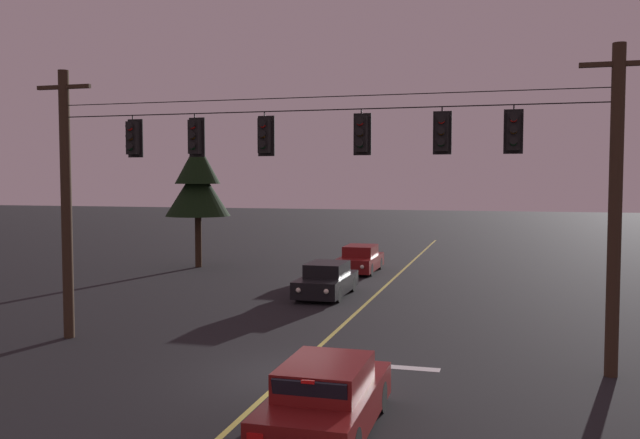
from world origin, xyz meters
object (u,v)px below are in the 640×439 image
at_px(car_oncoming_lead, 327,280).
at_px(traffic_light_centre, 264,135).
at_px(traffic_light_right_inner, 361,134).
at_px(traffic_light_rightmost, 442,132).
at_px(tree_verge_far, 198,183).
at_px(traffic_light_leftmost, 133,138).
at_px(car_oncoming_trailing, 360,260).
at_px(traffic_light_far_right, 513,131).
at_px(car_waiting_near_lane, 326,399).
at_px(traffic_light_left_inner, 195,137).

bearing_deg(car_oncoming_lead, traffic_light_centre, -86.13).
relative_size(traffic_light_centre, traffic_light_right_inner, 1.00).
relative_size(traffic_light_rightmost, tree_verge_far, 0.18).
distance_m(traffic_light_leftmost, car_oncoming_trailing, 17.79).
height_order(traffic_light_far_right, car_oncoming_trailing, traffic_light_far_right).
relative_size(traffic_light_far_right, car_oncoming_lead, 0.28).
distance_m(traffic_light_leftmost, car_oncoming_lead, 11.21).
xyz_separation_m(traffic_light_right_inner, car_oncoming_lead, (-3.35, 9.18, -5.41)).
relative_size(car_waiting_near_lane, car_oncoming_lead, 0.98).
distance_m(car_oncoming_lead, car_oncoming_trailing, 7.44).
bearing_deg(traffic_light_far_right, traffic_light_left_inner, 180.00).
height_order(traffic_light_far_right, car_waiting_near_lane, traffic_light_far_right).
distance_m(traffic_light_far_right, car_waiting_near_lane, 8.34).
relative_size(traffic_light_rightmost, traffic_light_far_right, 1.00).
distance_m(traffic_light_leftmost, traffic_light_centre, 4.08).
distance_m(traffic_light_rightmost, car_waiting_near_lane, 7.78).
relative_size(traffic_light_centre, car_oncoming_trailing, 0.28).
xyz_separation_m(traffic_light_leftmost, tree_verge_far, (-5.69, 16.19, -1.40)).
height_order(traffic_light_left_inner, traffic_light_far_right, same).
height_order(traffic_light_centre, traffic_light_far_right, same).
bearing_deg(car_oncoming_trailing, traffic_light_rightmost, -71.42).
distance_m(traffic_light_left_inner, tree_verge_far, 17.97).
relative_size(traffic_light_rightmost, car_oncoming_trailing, 0.28).
bearing_deg(car_waiting_near_lane, car_oncoming_trailing, 100.12).
distance_m(traffic_light_leftmost, car_waiting_near_lane, 10.51).
bearing_deg(tree_verge_far, car_oncoming_lead, -37.44).
relative_size(traffic_light_right_inner, car_oncoming_trailing, 0.28).
xyz_separation_m(car_waiting_near_lane, tree_verge_far, (-12.94, 21.53, 4.00)).
xyz_separation_m(traffic_light_rightmost, car_oncoming_trailing, (-5.59, 16.62, -5.41)).
relative_size(traffic_light_leftmost, traffic_light_far_right, 1.00).
bearing_deg(traffic_light_leftmost, traffic_light_centre, 0.00).
height_order(car_oncoming_lead, car_oncoming_trailing, same).
height_order(car_oncoming_trailing, tree_verge_far, tree_verge_far).
distance_m(traffic_light_leftmost, tree_verge_far, 17.22).
relative_size(car_waiting_near_lane, tree_verge_far, 0.63).
bearing_deg(traffic_light_right_inner, car_oncoming_trailing, 101.80).
height_order(car_waiting_near_lane, car_oncoming_trailing, same).
distance_m(traffic_light_left_inner, car_oncoming_lead, 10.76).
distance_m(traffic_light_centre, traffic_light_rightmost, 4.84).
height_order(traffic_light_leftmost, traffic_light_right_inner, same).
bearing_deg(traffic_light_left_inner, traffic_light_far_right, 0.00).
height_order(car_waiting_near_lane, tree_verge_far, tree_verge_far).
bearing_deg(tree_verge_far, traffic_light_centre, -58.89).
bearing_deg(traffic_light_left_inner, car_oncoming_lead, 80.82).
bearing_deg(traffic_light_right_inner, traffic_light_rightmost, 0.00).
distance_m(traffic_light_far_right, car_oncoming_lead, 12.88).
bearing_deg(traffic_light_far_right, traffic_light_centre, 180.00).
bearing_deg(car_oncoming_lead, traffic_light_right_inner, -69.98).
bearing_deg(car_oncoming_trailing, traffic_light_far_right, -66.11).
relative_size(traffic_light_centre, car_waiting_near_lane, 0.28).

